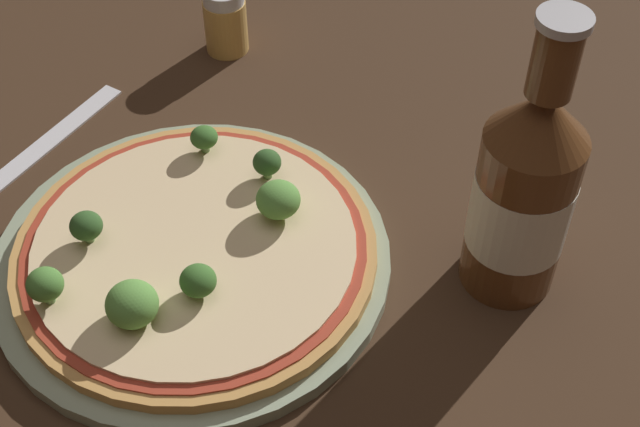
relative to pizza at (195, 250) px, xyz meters
The scene contains 13 objects.
ground_plane 0.02m from the pizza, 62.43° to the left, with size 3.00×3.00×0.00m, color #3D2819.
plate 0.01m from the pizza, 162.56° to the right, with size 0.30×0.30×0.01m.
pizza is the anchor object (origin of this frame).
broccoli_floret_0 0.11m from the pizza, 110.71° to the right, with size 0.03×0.03×0.03m.
broccoli_floret_1 0.10m from the pizza, 130.22° to the left, with size 0.02×0.02×0.02m.
broccoli_floret_2 0.05m from the pizza, 39.69° to the right, with size 0.03×0.03×0.02m.
broccoli_floret_3 0.08m from the pizza, 76.66° to the right, with size 0.04×0.04×0.03m.
broccoli_floret_4 0.07m from the pizza, 65.38° to the left, with size 0.03×0.03×0.03m.
broccoli_floret_5 0.09m from the pizza, 93.92° to the left, with size 0.02×0.02×0.03m.
broccoli_floret_6 0.08m from the pizza, 142.53° to the right, with size 0.02×0.02×0.03m.
beer_bottle 0.24m from the pizza, 38.08° to the left, with size 0.07×0.07×0.23m.
pepper_shaker 0.27m from the pizza, 129.25° to the left, with size 0.04×0.04×0.07m.
fork 0.20m from the pizza, behind, with size 0.04×0.18×0.00m.
Camera 1 is at (0.34, -0.29, 0.51)m, focal length 50.00 mm.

